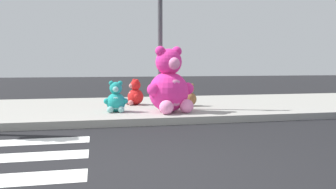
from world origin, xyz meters
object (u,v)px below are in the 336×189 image
Objects in this scene: plush_pink_large at (170,86)px; plush_brown at (189,97)px; plush_lavender at (163,94)px; sign_pole at (160,35)px; plush_teal at (116,100)px; plush_red at (135,94)px.

plush_brown is (0.72, 0.97, -0.35)m from plush_pink_large.
sign_pole is at bearing -105.42° from plush_lavender.
plush_pink_large is at bearing -95.96° from plush_lavender.
plush_brown is at bearing -42.85° from plush_lavender.
sign_pole is 1.72m from plush_brown.
sign_pole is 4.71× the size of plush_teal.
plush_brown is at bearing 21.36° from plush_teal.
plush_red is at bearing 118.63° from sign_pole.
plush_lavender is (0.16, 1.49, -0.30)m from plush_pink_large.
plush_lavender is at bearing 84.04° from plush_pink_large.
plush_teal is (-1.14, 0.24, -0.30)m from plush_pink_large.
plush_lavender reaches higher than plush_brown.
plush_brown is 1.40m from plush_red.
plush_teal is (-1.30, -1.25, 0.01)m from plush_lavender.
plush_lavender is at bearing 74.58° from sign_pole.
plush_red is at bearing 157.89° from plush_brown.
plush_pink_large is 2.55× the size of plush_brown.
sign_pole is at bearing 18.51° from plush_teal.
plush_lavender is at bearing -0.63° from plush_red.
plush_teal is at bearing -136.11° from plush_lavender.
plush_brown is 0.84× the size of plush_red.
plush_teal is (-1.86, -0.73, 0.05)m from plush_brown.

